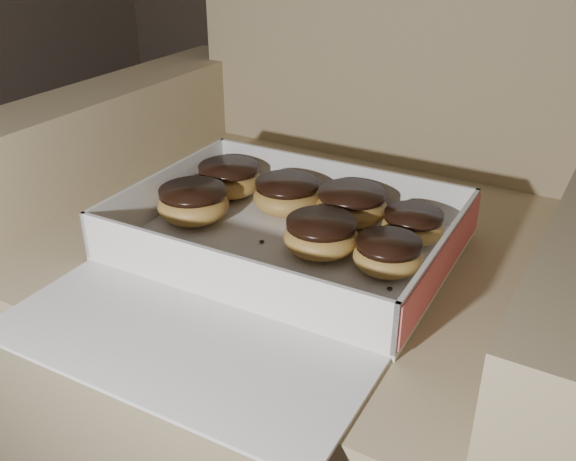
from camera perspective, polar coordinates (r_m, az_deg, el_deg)
The scene contains 12 objects.
armchair at distance 1.09m, azimuth 3.06°, elevation -4.37°, with size 0.96×0.81×1.00m.
bakery_box at distance 0.87m, azimuth -1.29°, elevation -2.11°, with size 0.45×0.53×0.07m.
donut_a at distance 1.05m, azimuth -5.24°, elevation 4.59°, with size 0.11×0.11×0.05m.
donut_b at distance 0.92m, azimuth 11.03°, elevation 0.44°, with size 0.09×0.09×0.04m.
donut_c at distance 0.98m, azimuth -0.09°, elevation 3.14°, with size 0.10×0.10×0.05m.
donut_d at distance 0.84m, azimuth 8.89°, elevation -2.15°, with size 0.09×0.09×0.05m.
donut_e at distance 0.97m, azimuth -8.42°, elevation 2.40°, with size 0.11×0.11×0.05m.
donut_f at distance 0.95m, azimuth 5.67°, elevation 2.22°, with size 0.11×0.11×0.05m.
donut_g at distance 0.87m, azimuth 2.97°, elevation -0.44°, with size 0.10×0.10×0.05m.
crumb_a at distance 0.81m, azimuth 9.03°, elevation -5.11°, with size 0.01×0.01×0.00m, color black.
crumb_b at distance 0.79m, azimuth 1.37°, elevation -5.60°, with size 0.01×0.01×0.00m, color black.
crumb_c at distance 0.91m, azimuth -2.34°, elevation -0.98°, with size 0.01×0.01×0.00m, color black.
Camera 1 is at (0.46, -0.39, 0.89)m, focal length 40.00 mm.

